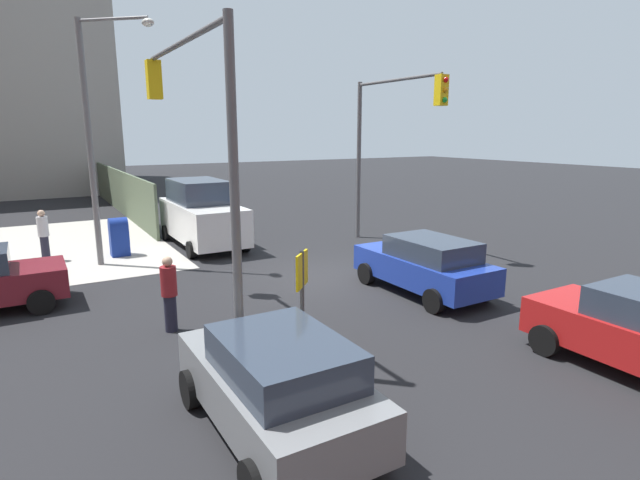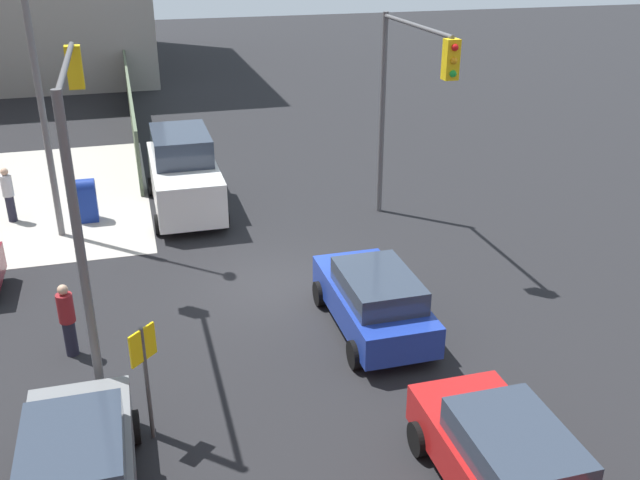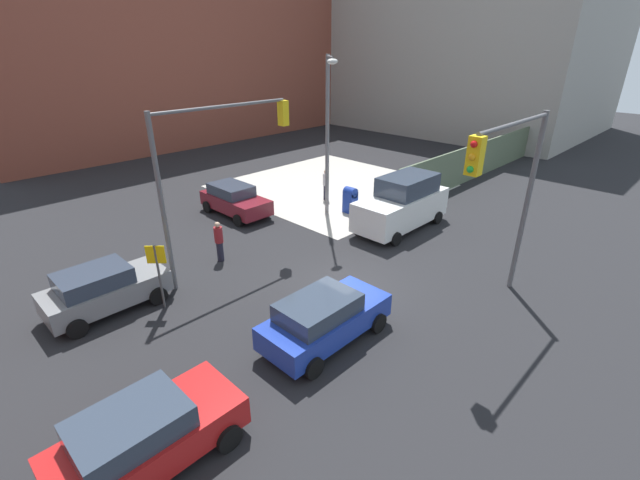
{
  "view_description": "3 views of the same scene",
  "coord_description": "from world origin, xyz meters",
  "px_view_note": "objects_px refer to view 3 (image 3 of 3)",
  "views": [
    {
      "loc": [
        -13.03,
        7.73,
        4.48
      ],
      "look_at": [
        -2.47,
        1.51,
        1.83
      ],
      "focal_mm": 28.0,
      "sensor_mm": 36.0,
      "label": 1
    },
    {
      "loc": [
        -16.72,
        3.45,
        8.95
      ],
      "look_at": [
        -1.1,
        -0.87,
        1.73
      ],
      "focal_mm": 40.0,
      "sensor_mm": 36.0,
      "label": 2
    },
    {
      "loc": [
        -10.65,
        -9.19,
        8.44
      ],
      "look_at": [
        -1.98,
        -0.71,
        2.85
      ],
      "focal_mm": 24.0,
      "sensor_mm": 36.0,
      "label": 3
    }
  ],
  "objects_px": {
    "hatchback_blue": "(324,318)",
    "pedestrian_waiting": "(219,241)",
    "traffic_signal_nw_corner": "(216,156)",
    "van_white_delivery": "(402,203)",
    "traffic_signal_se_corner": "(511,180)",
    "pedestrian_crossing": "(326,184)",
    "coupe_red": "(145,436)",
    "hatchback_maroon": "(235,200)",
    "mailbox_blue": "(350,199)",
    "coupe_gray": "(104,289)",
    "smokestack": "(314,55)",
    "street_lamp_corner": "(328,127)"
  },
  "relations": [
    {
      "from": "mailbox_blue",
      "to": "coupe_red",
      "type": "relative_size",
      "value": 0.36
    },
    {
      "from": "van_white_delivery",
      "to": "pedestrian_waiting",
      "type": "xyz_separation_m",
      "value": [
        -8.4,
        3.4,
        -0.36
      ]
    },
    {
      "from": "mailbox_blue",
      "to": "van_white_delivery",
      "type": "height_order",
      "value": "van_white_delivery"
    },
    {
      "from": "hatchback_maroon",
      "to": "coupe_gray",
      "type": "relative_size",
      "value": 1.06
    },
    {
      "from": "coupe_red",
      "to": "mailbox_blue",
      "type": "bearing_deg",
      "value": 25.23
    },
    {
      "from": "traffic_signal_nw_corner",
      "to": "coupe_gray",
      "type": "distance_m",
      "value": 6.06
    },
    {
      "from": "coupe_red",
      "to": "hatchback_maroon",
      "type": "bearing_deg",
      "value": 47.6
    },
    {
      "from": "van_white_delivery",
      "to": "pedestrian_waiting",
      "type": "relative_size",
      "value": 3.06
    },
    {
      "from": "smokestack",
      "to": "traffic_signal_se_corner",
      "type": "bearing_deg",
      "value": -126.85
    },
    {
      "from": "traffic_signal_se_corner",
      "to": "coupe_red",
      "type": "height_order",
      "value": "traffic_signal_se_corner"
    },
    {
      "from": "hatchback_blue",
      "to": "coupe_gray",
      "type": "bearing_deg",
      "value": 121.61
    },
    {
      "from": "pedestrian_crossing",
      "to": "pedestrian_waiting",
      "type": "relative_size",
      "value": 1.03
    },
    {
      "from": "coupe_red",
      "to": "van_white_delivery",
      "type": "bearing_deg",
      "value": 14.13
    },
    {
      "from": "street_lamp_corner",
      "to": "hatchback_maroon",
      "type": "xyz_separation_m",
      "value": [
        -3.31,
        3.71,
        -3.86
      ]
    },
    {
      "from": "smokestack",
      "to": "coupe_gray",
      "type": "bearing_deg",
      "value": -144.52
    },
    {
      "from": "traffic_signal_nw_corner",
      "to": "van_white_delivery",
      "type": "distance_m",
      "value": 9.6
    },
    {
      "from": "traffic_signal_se_corner",
      "to": "pedestrian_waiting",
      "type": "relative_size",
      "value": 3.68
    },
    {
      "from": "coupe_gray",
      "to": "pedestrian_waiting",
      "type": "bearing_deg",
      "value": 4.18
    },
    {
      "from": "traffic_signal_nw_corner",
      "to": "coupe_gray",
      "type": "relative_size",
      "value": 1.65
    },
    {
      "from": "traffic_signal_se_corner",
      "to": "coupe_red",
      "type": "xyz_separation_m",
      "value": [
        -11.18,
        2.53,
        -3.76
      ]
    },
    {
      "from": "mailbox_blue",
      "to": "traffic_signal_se_corner",
      "type": "bearing_deg",
      "value": -110.87
    },
    {
      "from": "street_lamp_corner",
      "to": "coupe_gray",
      "type": "height_order",
      "value": "street_lamp_corner"
    },
    {
      "from": "traffic_signal_nw_corner",
      "to": "traffic_signal_se_corner",
      "type": "distance_m",
      "value": 10.18
    },
    {
      "from": "pedestrian_crossing",
      "to": "pedestrian_waiting",
      "type": "height_order",
      "value": "pedestrian_crossing"
    },
    {
      "from": "coupe_red",
      "to": "pedestrian_waiting",
      "type": "height_order",
      "value": "pedestrian_waiting"
    },
    {
      "from": "mailbox_blue",
      "to": "van_white_delivery",
      "type": "distance_m",
      "value": 3.25
    },
    {
      "from": "traffic_signal_nw_corner",
      "to": "pedestrian_waiting",
      "type": "bearing_deg",
      "value": 76.26
    },
    {
      "from": "traffic_signal_se_corner",
      "to": "hatchback_blue",
      "type": "distance_m",
      "value": 7.15
    },
    {
      "from": "traffic_signal_nw_corner",
      "to": "pedestrian_waiting",
      "type": "relative_size",
      "value": 3.68
    },
    {
      "from": "hatchback_blue",
      "to": "pedestrian_waiting",
      "type": "height_order",
      "value": "pedestrian_waiting"
    },
    {
      "from": "smokestack",
      "to": "hatchback_maroon",
      "type": "height_order",
      "value": "smokestack"
    },
    {
      "from": "smokestack",
      "to": "street_lamp_corner",
      "type": "xyz_separation_m",
      "value": [
        -23.48,
        -24.47,
        -2.47
      ]
    },
    {
      "from": "hatchback_maroon",
      "to": "mailbox_blue",
      "type": "bearing_deg",
      "value": -42.93
    },
    {
      "from": "smokestack",
      "to": "hatchback_blue",
      "type": "distance_m",
      "value": 44.98
    },
    {
      "from": "mailbox_blue",
      "to": "pedestrian_waiting",
      "type": "xyz_separation_m",
      "value": [
        -8.2,
        0.2,
        0.16
      ]
    },
    {
      "from": "mailbox_blue",
      "to": "coupe_red",
      "type": "bearing_deg",
      "value": -154.77
    },
    {
      "from": "street_lamp_corner",
      "to": "coupe_red",
      "type": "bearing_deg",
      "value": -151.04
    },
    {
      "from": "smokestack",
      "to": "van_white_delivery",
      "type": "bearing_deg",
      "value": -128.0
    },
    {
      "from": "mailbox_blue",
      "to": "coupe_gray",
      "type": "relative_size",
      "value": 0.36
    },
    {
      "from": "pedestrian_crossing",
      "to": "smokestack",
      "type": "bearing_deg",
      "value": 130.0
    },
    {
      "from": "street_lamp_corner",
      "to": "pedestrian_waiting",
      "type": "relative_size",
      "value": 4.53
    },
    {
      "from": "traffic_signal_nw_corner",
      "to": "traffic_signal_se_corner",
      "type": "xyz_separation_m",
      "value": [
        4.75,
        -9.0,
        -0.06
      ]
    },
    {
      "from": "coupe_gray",
      "to": "pedestrian_waiting",
      "type": "distance_m",
      "value": 4.87
    },
    {
      "from": "smokestack",
      "to": "mailbox_blue",
      "type": "distance_m",
      "value": 34.06
    },
    {
      "from": "street_lamp_corner",
      "to": "hatchback_blue",
      "type": "distance_m",
      "value": 11.3
    },
    {
      "from": "traffic_signal_nw_corner",
      "to": "coupe_red",
      "type": "xyz_separation_m",
      "value": [
        -6.43,
        -6.47,
        -3.82
      ]
    },
    {
      "from": "coupe_gray",
      "to": "traffic_signal_se_corner",
      "type": "bearing_deg",
      "value": -44.71
    },
    {
      "from": "hatchback_blue",
      "to": "pedestrian_waiting",
      "type": "bearing_deg",
      "value": 83.22
    },
    {
      "from": "hatchback_blue",
      "to": "pedestrian_crossing",
      "type": "bearing_deg",
      "value": 43.45
    },
    {
      "from": "coupe_red",
      "to": "van_white_delivery",
      "type": "height_order",
      "value": "van_white_delivery"
    }
  ]
}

